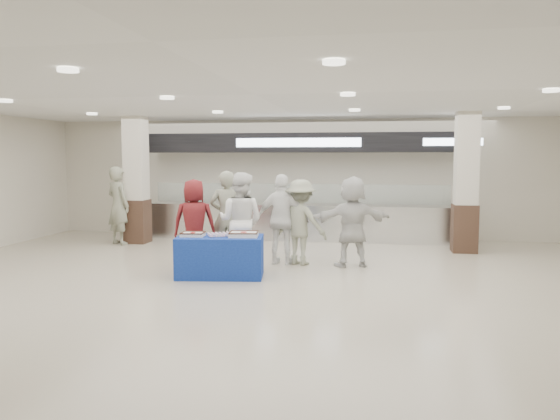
% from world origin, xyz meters
% --- Properties ---
extents(ground, '(14.00, 14.00, 0.00)m').
position_xyz_m(ground, '(0.00, 0.00, 0.00)').
color(ground, beige).
rests_on(ground, ground).
extents(serving_line, '(8.70, 0.85, 2.80)m').
position_xyz_m(serving_line, '(0.00, 5.40, 1.16)').
color(serving_line, silver).
rests_on(serving_line, ground).
extents(column_left, '(0.55, 0.55, 3.20)m').
position_xyz_m(column_left, '(-4.00, 4.20, 1.53)').
color(column_left, '#332017').
rests_on(column_left, ground).
extents(column_right, '(0.55, 0.55, 3.20)m').
position_xyz_m(column_right, '(4.00, 4.20, 1.53)').
color(column_right, '#332017').
rests_on(column_right, ground).
extents(display_table, '(1.64, 0.99, 0.75)m').
position_xyz_m(display_table, '(-0.82, 0.71, 0.38)').
color(display_table, navy).
rests_on(display_table, ground).
extents(sheet_cake_left, '(0.43, 0.35, 0.09)m').
position_xyz_m(sheet_cake_left, '(-1.30, 0.63, 0.79)').
color(sheet_cake_left, white).
rests_on(sheet_cake_left, display_table).
extents(sheet_cake_right, '(0.56, 0.46, 0.10)m').
position_xyz_m(sheet_cake_right, '(-0.38, 0.73, 0.80)').
color(sheet_cake_right, white).
rests_on(sheet_cake_right, display_table).
extents(cupcake_tray, '(0.43, 0.39, 0.06)m').
position_xyz_m(cupcake_tray, '(-0.84, 0.73, 0.78)').
color(cupcake_tray, '#ABABB0').
rests_on(cupcake_tray, display_table).
extents(civilian_maroon, '(0.95, 0.72, 1.75)m').
position_xyz_m(civilian_maroon, '(-1.62, 1.67, 0.87)').
color(civilian_maroon, maroon).
rests_on(civilian_maroon, ground).
extents(soldier_a, '(0.76, 0.57, 1.91)m').
position_xyz_m(soldier_a, '(-1.06, 2.05, 0.95)').
color(soldier_a, gray).
rests_on(soldier_a, ground).
extents(chef_tall, '(1.01, 0.84, 1.89)m').
position_xyz_m(chef_tall, '(-0.62, 1.47, 0.95)').
color(chef_tall, white).
rests_on(chef_tall, ground).
extents(chef_short, '(1.10, 0.51, 1.84)m').
position_xyz_m(chef_short, '(0.11, 2.07, 0.92)').
color(chef_short, white).
rests_on(chef_short, ground).
extents(soldier_b, '(1.28, 1.00, 1.74)m').
position_xyz_m(soldier_b, '(0.48, 2.11, 0.87)').
color(soldier_b, gray).
rests_on(soldier_b, ground).
extents(civilian_white, '(1.76, 1.07, 1.81)m').
position_xyz_m(civilian_white, '(1.51, 2.09, 0.91)').
color(civilian_white, silver).
rests_on(civilian_white, ground).
extents(soldier_bg, '(0.85, 0.75, 1.95)m').
position_xyz_m(soldier_bg, '(-4.36, 3.89, 0.98)').
color(soldier_bg, gray).
rests_on(soldier_bg, ground).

